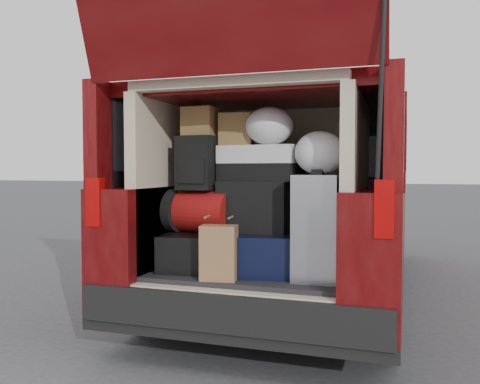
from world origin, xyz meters
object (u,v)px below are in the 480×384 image
object	(u,v)px
black_hardshell	(201,250)
navy_hardshell	(257,252)
backpack	(196,163)
twotone_duffel	(260,163)
red_duffel	(202,211)
silver_roller	(318,226)
kraft_bag	(219,253)
black_soft_case	(256,206)

from	to	relation	value
black_hardshell	navy_hardshell	world-z (taller)	navy_hardshell
black_hardshell	backpack	distance (m)	0.60
backpack	twotone_duffel	size ratio (longest dim) A/B	0.69
backpack	twotone_duffel	bearing A→B (deg)	18.65
navy_hardshell	twotone_duffel	world-z (taller)	twotone_duffel
red_duffel	backpack	size ratio (longest dim) A/B	1.24
navy_hardshell	twotone_duffel	xyz separation A→B (m)	(0.01, 0.04, 0.58)
silver_roller	red_duffel	world-z (taller)	silver_roller
silver_roller	twotone_duffel	world-z (taller)	twotone_duffel
navy_hardshell	backpack	size ratio (longest dim) A/B	1.63
kraft_bag	black_hardshell	bearing A→B (deg)	119.14
black_hardshell	black_soft_case	distance (m)	0.49
black_hardshell	twotone_duffel	size ratio (longest dim) A/B	1.15
black_hardshell	silver_roller	size ratio (longest dim) A/B	0.94
silver_roller	black_soft_case	bearing A→B (deg)	164.50
silver_roller	navy_hardshell	bearing A→B (deg)	167.12
silver_roller	kraft_bag	distance (m)	0.63
navy_hardshell	silver_roller	size ratio (longest dim) A/B	0.92
red_duffel	backpack	bearing A→B (deg)	-102.04
kraft_bag	twotone_duffel	size ratio (longest dim) A/B	0.64
backpack	red_duffel	bearing A→B (deg)	74.83
red_duffel	black_soft_case	xyz separation A→B (m)	(0.38, 0.02, 0.04)
red_duffel	kraft_bag	bearing A→B (deg)	-43.88
kraft_bag	red_duffel	size ratio (longest dim) A/B	0.74
silver_roller	backpack	bearing A→B (deg)	176.19
black_soft_case	black_hardshell	bearing A→B (deg)	-172.82
backpack	black_hardshell	bearing A→B (deg)	80.98
navy_hardshell	twotone_duffel	size ratio (longest dim) A/B	1.12
navy_hardshell	red_duffel	distance (m)	0.47
red_duffel	black_soft_case	size ratio (longest dim) A/B	0.96
silver_roller	backpack	distance (m)	0.92
silver_roller	kraft_bag	xyz separation A→B (m)	(-0.56, -0.25, -0.15)
black_soft_case	twotone_duffel	bearing A→B (deg)	40.08
kraft_bag	backpack	distance (m)	0.67
navy_hardshell	kraft_bag	world-z (taller)	kraft_bag
kraft_bag	twotone_duffel	xyz separation A→B (m)	(0.15, 0.38, 0.54)
black_soft_case	backpack	world-z (taller)	backpack
navy_hardshell	red_duffel	world-z (taller)	red_duffel
kraft_bag	black_soft_case	world-z (taller)	black_soft_case
twotone_duffel	black_soft_case	bearing A→B (deg)	-134.71
black_soft_case	kraft_bag	bearing A→B (deg)	-106.03
navy_hardshell	kraft_bag	bearing A→B (deg)	-122.67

